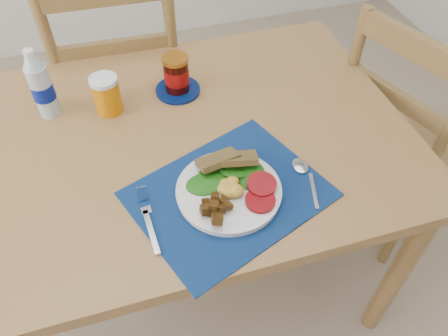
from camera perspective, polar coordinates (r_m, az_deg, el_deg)
The scene contains 11 objects.
ground at distance 1.72m, azimuth -4.58°, elevation -19.34°, with size 4.00×4.00×0.00m, color gray.
table at distance 1.26m, azimuth -8.52°, elevation 0.93°, with size 1.40×0.90×0.75m.
chair_far at distance 1.75m, azimuth -13.56°, elevation 12.65°, with size 0.47×0.45×1.21m.
chair_end at distance 1.63m, azimuth 22.61°, elevation 5.97°, with size 0.53×0.54×1.15m.
placemat at distance 1.06m, azimuth 0.62°, elevation -3.42°, with size 0.44×0.34×0.00m, color black.
breakfast_plate at distance 1.04m, azimuth 0.43°, elevation -2.96°, with size 0.25×0.25×0.06m.
fork at distance 1.03m, azimuth -9.88°, elevation -6.44°, with size 0.03×0.18×0.00m.
spoon at distance 1.11m, azimuth 10.45°, elevation -0.78°, with size 0.04×0.17×0.00m.
water_bottle at distance 1.31m, azimuth -22.74°, elevation 9.73°, with size 0.06×0.06×0.21m.
juice_glass at distance 1.29m, azimuth -15.04°, elevation 9.12°, with size 0.08×0.08×0.11m, color #CD7405.
jam_on_saucer at distance 1.32m, azimuth -6.21°, elevation 11.76°, with size 0.13×0.13×0.12m.
Camera 1 is at (-0.07, -0.67, 1.58)m, focal length 35.00 mm.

